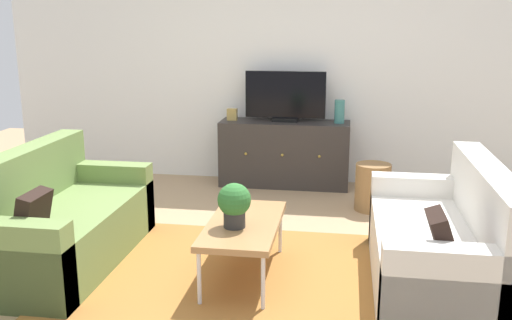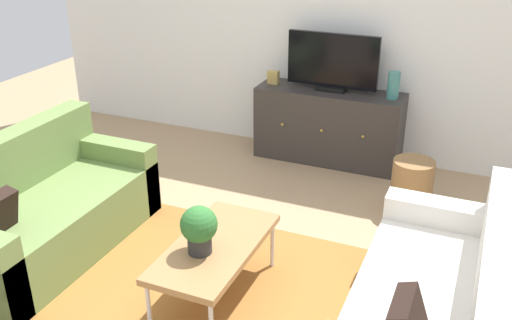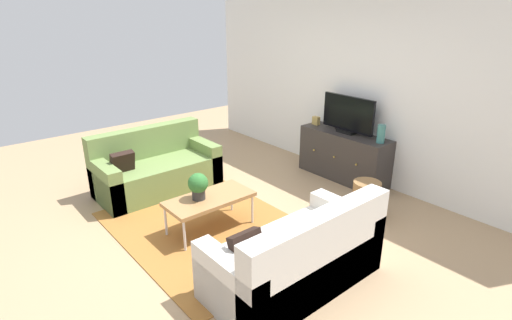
{
  "view_description": "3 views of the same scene",
  "coord_description": "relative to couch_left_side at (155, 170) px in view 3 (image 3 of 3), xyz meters",
  "views": [
    {
      "loc": [
        0.71,
        -3.89,
        1.8
      ],
      "look_at": [
        0.0,
        0.58,
        0.69
      ],
      "focal_mm": 40.09,
      "sensor_mm": 36.0,
      "label": 1
    },
    {
      "loc": [
        1.47,
        -2.85,
        2.41
      ],
      "look_at": [
        0.0,
        0.58,
        0.69
      ],
      "focal_mm": 40.25,
      "sensor_mm": 36.0,
      "label": 2
    },
    {
      "loc": [
        3.55,
        -2.4,
        2.47
      ],
      "look_at": [
        0.0,
        0.58,
        0.69
      ],
      "focal_mm": 28.16,
      "sensor_mm": 36.0,
      "label": 3
    }
  ],
  "objects": [
    {
      "name": "wall_back",
      "position": [
        1.43,
        2.65,
        1.06
      ],
      "size": [
        6.4,
        0.12,
        2.7
      ],
      "primitive_type": "cube",
      "color": "white",
      "rests_on": "ground_plane"
    },
    {
      "name": "couch_left_side",
      "position": [
        0.0,
        0.0,
        0.0
      ],
      "size": [
        0.82,
        1.67,
        0.87
      ],
      "color": "olive",
      "rests_on": "ground_plane"
    },
    {
      "name": "coffee_table",
      "position": [
        1.46,
        -0.04,
        0.09
      ],
      "size": [
        0.5,
        1.01,
        0.42
      ],
      "color": "#A37547",
      "rests_on": "ground_plane"
    },
    {
      "name": "potted_plant",
      "position": [
        1.42,
        -0.15,
        0.3
      ],
      "size": [
        0.23,
        0.23,
        0.31
      ],
      "color": "#2D2D2D",
      "rests_on": "coffee_table"
    },
    {
      "name": "ground_plane",
      "position": [
        1.43,
        0.1,
        -0.29
      ],
      "size": [
        10.0,
        10.0,
        0.0
      ],
      "primitive_type": "plane",
      "color": "tan"
    },
    {
      "name": "couch_right_side",
      "position": [
        2.87,
        0.0,
        0.0
      ],
      "size": [
        0.82,
        1.67,
        0.87
      ],
      "color": "silver",
      "rests_on": "ground_plane"
    },
    {
      "name": "area_rug",
      "position": [
        1.43,
        -0.05,
        -0.29
      ],
      "size": [
        2.5,
        1.9,
        0.01
      ],
      "primitive_type": "cube",
      "color": "#9E662D",
      "rests_on": "ground_plane"
    },
    {
      "name": "glass_vase",
      "position": [
        2.08,
        2.37,
        0.55
      ],
      "size": [
        0.11,
        0.11,
        0.25
      ],
      "primitive_type": "cylinder",
      "color": "teal",
      "rests_on": "tv_console"
    },
    {
      "name": "wicker_basket",
      "position": [
        2.43,
        1.64,
        -0.06
      ],
      "size": [
        0.34,
        0.34,
        0.46
      ],
      "primitive_type": "cylinder",
      "color": "olive",
      "rests_on": "ground_plane"
    },
    {
      "name": "tv_console",
      "position": [
        1.49,
        2.37,
        0.07
      ],
      "size": [
        1.42,
        0.47,
        0.72
      ],
      "color": "#332D2B",
      "rests_on": "ground_plane"
    },
    {
      "name": "flat_screen_tv",
      "position": [
        1.49,
        2.39,
        0.7
      ],
      "size": [
        0.88,
        0.16,
        0.55
      ],
      "color": "black",
      "rests_on": "tv_console"
    },
    {
      "name": "mantel_clock",
      "position": [
        0.9,
        2.37,
        0.49
      ],
      "size": [
        0.11,
        0.07,
        0.13
      ],
      "primitive_type": "cube",
      "color": "tan",
      "rests_on": "tv_console"
    }
  ]
}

